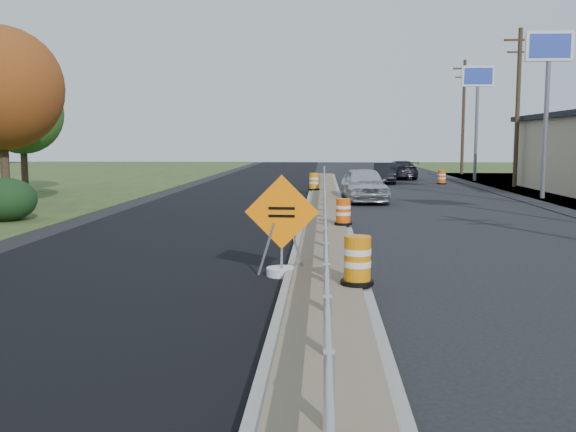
# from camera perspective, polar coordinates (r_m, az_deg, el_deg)

# --- Properties ---
(ground) EXTENTS (140.00, 140.00, 0.00)m
(ground) POSITION_cam_1_polar(r_m,az_deg,el_deg) (15.67, 3.34, -3.48)
(ground) COLOR black
(ground) RESTS_ON ground
(milled_overlay) EXTENTS (7.20, 120.00, 0.01)m
(milled_overlay) POSITION_cam_1_polar(r_m,az_deg,el_deg) (25.94, -6.49, 0.53)
(milled_overlay) COLOR black
(milled_overlay) RESTS_ON ground
(median) EXTENTS (1.60, 55.00, 0.23)m
(median) POSITION_cam_1_polar(r_m,az_deg,el_deg) (23.57, 3.29, 0.21)
(median) COLOR gray
(median) RESTS_ON ground
(guardrail) EXTENTS (0.10, 46.15, 0.72)m
(guardrail) POSITION_cam_1_polar(r_m,az_deg,el_deg) (24.51, 3.29, 1.90)
(guardrail) COLOR silver
(guardrail) RESTS_ON median
(pylon_sign_mid) EXTENTS (2.20, 0.30, 7.90)m
(pylon_sign_mid) POSITION_cam_1_polar(r_m,az_deg,el_deg) (33.36, 22.15, 12.58)
(pylon_sign_mid) COLOR slate
(pylon_sign_mid) RESTS_ON ground
(pylon_sign_north) EXTENTS (2.20, 0.30, 7.90)m
(pylon_sign_north) POSITION_cam_1_polar(r_m,az_deg,el_deg) (46.78, 16.51, 10.95)
(pylon_sign_north) COLOR slate
(pylon_sign_north) RESTS_ON ground
(utility_pole_nmid) EXTENTS (1.90, 0.26, 9.40)m
(utility_pole_nmid) POSITION_cam_1_polar(r_m,az_deg,el_deg) (41.14, 19.75, 9.31)
(utility_pole_nmid) COLOR #473523
(utility_pole_nmid) RESTS_ON ground
(utility_pole_north) EXTENTS (1.90, 0.26, 9.40)m
(utility_pole_north) POSITION_cam_1_polar(r_m,az_deg,el_deg) (55.68, 15.32, 8.67)
(utility_pole_north) COLOR #473523
(utility_pole_north) RESTS_ON ground
(hedge_north) EXTENTS (2.09, 2.09, 1.52)m
(hedge_north) POSITION_cam_1_polar(r_m,az_deg,el_deg) (24.14, -23.81, 1.35)
(hedge_north) COLOR black
(hedge_north) RESTS_ON ground
(tree_near_red) EXTENTS (4.95, 4.95, 7.35)m
(tree_near_red) POSITION_cam_1_polar(r_m,az_deg,el_deg) (28.60, -24.16, 10.31)
(tree_near_red) COLOR #473523
(tree_near_red) RESTS_ON ground
(tree_near_back) EXTENTS (4.29, 4.29, 6.37)m
(tree_near_back) POSITION_cam_1_polar(r_m,az_deg,el_deg) (37.06, -22.57, 8.41)
(tree_near_back) COLOR #473523
(tree_near_back) RESTS_ON ground
(caution_sign) EXTENTS (1.51, 0.63, 2.08)m
(caution_sign) POSITION_cam_1_polar(r_m,az_deg,el_deg) (13.10, -0.56, -3.12)
(caution_sign) COLOR white
(caution_sign) RESTS_ON ground
(barrel_median_near) EXTENTS (0.59, 0.59, 0.87)m
(barrel_median_near) POSITION_cam_1_polar(r_m,az_deg,el_deg) (11.41, 6.19, -4.03)
(barrel_median_near) COLOR black
(barrel_median_near) RESTS_ON median
(barrel_median_mid) EXTENTS (0.54, 0.54, 0.80)m
(barrel_median_mid) POSITION_cam_1_polar(r_m,az_deg,el_deg) (19.50, 4.93, 0.33)
(barrel_median_mid) COLOR black
(barrel_median_mid) RESTS_ON median
(barrel_median_far) EXTENTS (0.60, 0.60, 0.88)m
(barrel_median_far) POSITION_cam_1_polar(r_m,az_deg,el_deg) (33.45, 2.32, 3.05)
(barrel_median_far) COLOR black
(barrel_median_far) RESTS_ON median
(barrel_shoulder_far) EXTENTS (0.62, 0.62, 0.91)m
(barrel_shoulder_far) POSITION_cam_1_polar(r_m,az_deg,el_deg) (42.65, 13.51, 3.36)
(barrel_shoulder_far) COLOR black
(barrel_shoulder_far) RESTS_ON ground
(car_silver) EXTENTS (2.21, 4.76, 1.58)m
(car_silver) POSITION_cam_1_polar(r_m,az_deg,el_deg) (29.54, 6.77, 2.79)
(car_silver) COLOR silver
(car_silver) RESTS_ON ground
(car_dark_mid) EXTENTS (1.73, 4.17, 1.34)m
(car_dark_mid) POSITION_cam_1_polar(r_m,az_deg,el_deg) (42.75, 8.57, 3.79)
(car_dark_mid) COLOR black
(car_dark_mid) RESTS_ON ground
(car_dark_far) EXTENTS (2.29, 4.80, 1.35)m
(car_dark_far) POSITION_cam_1_polar(r_m,az_deg,el_deg) (47.84, 9.96, 4.07)
(car_dark_far) COLOR black
(car_dark_far) RESTS_ON ground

